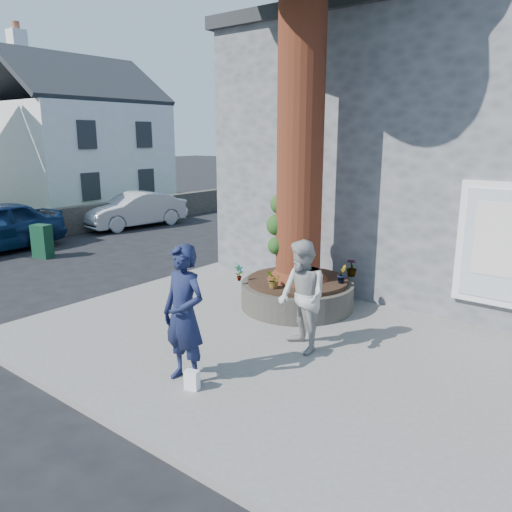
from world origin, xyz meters
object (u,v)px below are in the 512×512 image
Objects in this scene: woman at (302,297)px; a_board_sign at (42,241)px; planter at (297,293)px; man at (184,315)px; car_silver at (135,210)px.

a_board_sign is (-9.85, 1.00, -0.54)m from woman.
planter is 3.76m from man.
a_board_sign is at bearing 162.17° from man.
woman is 9.91m from a_board_sign.
car_silver is at bearing -176.93° from woman.
planter is 2.30× the size of a_board_sign.
planter is 2.24m from woman.
woman reaches higher than car_silver.
man is 13.66m from car_silver.
a_board_sign is (-8.60, -0.75, 0.09)m from planter.
a_board_sign is (-9.12, 2.90, -0.62)m from man.
woman is at bearing -20.13° from a_board_sign.
woman is 1.84× the size of a_board_sign.
car_silver reaches higher than a_board_sign.
woman is (0.73, 1.91, -0.08)m from man.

